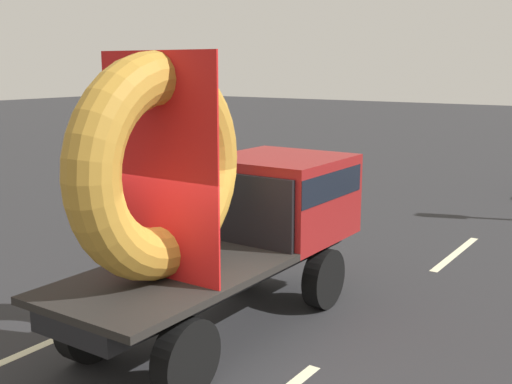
% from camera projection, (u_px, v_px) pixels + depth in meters
% --- Properties ---
extents(ground_plane, '(120.00, 120.00, 0.00)m').
position_uv_depth(ground_plane, '(201.00, 358.00, 8.50)').
color(ground_plane, '#28282B').
extents(flatbed_truck, '(2.02, 5.50, 4.09)m').
position_uv_depth(flatbed_truck, '(229.00, 203.00, 9.24)').
color(flatbed_truck, black).
rests_on(flatbed_truck, ground_plane).
extents(lane_dash_left_near, '(0.16, 2.47, 0.01)m').
position_uv_depth(lane_dash_left_near, '(30.00, 350.00, 8.71)').
color(lane_dash_left_near, beige).
rests_on(lane_dash_left_near, ground_plane).
extents(lane_dash_left_far, '(0.16, 2.51, 0.01)m').
position_uv_depth(lane_dash_left_far, '(306.00, 231.00, 14.97)').
color(lane_dash_left_far, beige).
rests_on(lane_dash_left_far, ground_plane).
extents(lane_dash_right_far, '(0.16, 2.88, 0.01)m').
position_uv_depth(lane_dash_right_far, '(456.00, 253.00, 13.21)').
color(lane_dash_right_far, beige).
rests_on(lane_dash_right_far, ground_plane).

